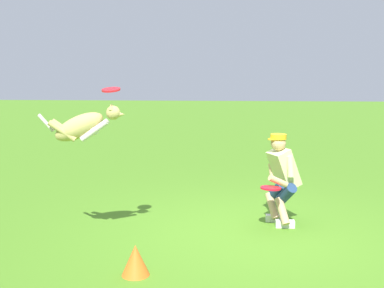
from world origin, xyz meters
TOP-DOWN VIEW (x-y plane):
  - ground_plane at (0.00, 0.00)m, footprint 60.00×60.00m
  - person at (-0.44, -0.51)m, footprint 0.51×0.70m
  - dog at (2.05, 0.49)m, footprint 1.04×0.35m
  - frisbee_flying at (1.72, 0.45)m, footprint 0.32×0.32m
  - frisbee_held at (-0.26, -0.17)m, footprint 0.30×0.30m
  - training_cone at (1.28, 1.33)m, footprint 0.30×0.30m

SIDE VIEW (x-z plane):
  - ground_plane at x=0.00m, z-range 0.00..0.00m
  - training_cone at x=1.28m, z-range 0.00..0.33m
  - frisbee_held at x=-0.26m, z-range 0.59..0.63m
  - person at x=-0.44m, z-range 0.05..1.34m
  - dog at x=2.05m, z-range 1.24..1.76m
  - frisbee_flying at x=1.72m, z-range 1.89..1.97m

